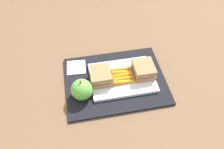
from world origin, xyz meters
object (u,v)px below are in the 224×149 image
Objects in this scene: carrot_sticks_bundle at (122,75)px; apple at (82,90)px; sandwich_half_right at (101,76)px; sandwich_half_left at (144,70)px; food_tray at (122,78)px; paper_napkin at (76,67)px.

apple reaches higher than carrot_sticks_bundle.
carrot_sticks_bundle is (-0.08, 0.00, -0.02)m from sandwich_half_right.
sandwich_half_left is at bearing -167.69° from apple.
sandwich_half_left and sandwich_half_right have the same top height.
apple reaches higher than sandwich_half_left.
food_tray is 0.16m from apple.
carrot_sticks_bundle is 0.93× the size of apple.
apple is (0.23, 0.05, 0.00)m from sandwich_half_left.
sandwich_half_left is 0.08m from carrot_sticks_bundle.
paper_napkin is (0.01, -0.14, -0.04)m from apple.
sandwich_half_left reaches higher than carrot_sticks_bundle.
sandwich_half_right is (0.16, 0.00, 0.00)m from sandwich_half_left.
sandwich_half_right is 0.08m from carrot_sticks_bundle.
food_tray is 2.73× the size of apple.
apple reaches higher than food_tray.
food_tray is at bearing -161.62° from apple.
sandwich_half_left is 0.95× the size of apple.
apple is at bearing 34.84° from sandwich_half_right.
sandwich_half_left is at bearing 180.00° from food_tray.
paper_napkin is at bearing -46.25° from sandwich_half_right.
apple is (0.07, 0.05, 0.00)m from sandwich_half_right.
food_tray is 3.29× the size of paper_napkin.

